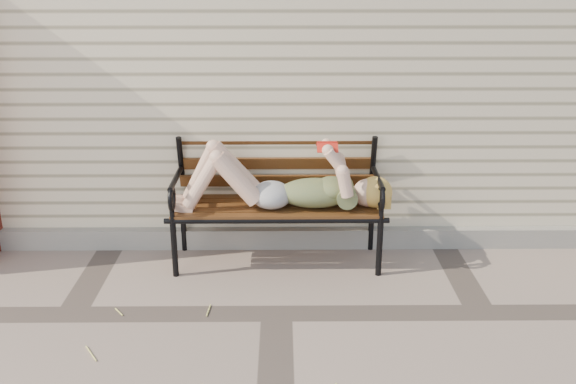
{
  "coord_description": "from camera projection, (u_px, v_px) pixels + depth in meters",
  "views": [
    {
      "loc": [
        0.04,
        -3.42,
        2.01
      ],
      "look_at": [
        0.07,
        0.5,
        0.61
      ],
      "focal_mm": 40.0,
      "sensor_mm": 36.0,
      "label": 1
    }
  ],
  "objects": [
    {
      "name": "ground",
      "position": [
        277.0,
        313.0,
        3.9
      ],
      "size": [
        80.0,
        80.0,
        0.0
      ],
      "primitive_type": "plane",
      "color": "gray",
      "rests_on": "ground"
    },
    {
      "name": "house_wall",
      "position": [
        278.0,
        19.0,
        6.22
      ],
      "size": [
        8.0,
        4.0,
        3.0
      ],
      "primitive_type": "cube",
      "color": "beige",
      "rests_on": "ground"
    },
    {
      "name": "foundation_strip",
      "position": [
        278.0,
        238.0,
        4.79
      ],
      "size": [
        8.0,
        0.1,
        0.15
      ],
      "primitive_type": "cube",
      "color": "gray",
      "rests_on": "ground"
    },
    {
      "name": "garden_bench",
      "position": [
        277.0,
        182.0,
        4.48
      ],
      "size": [
        1.57,
        0.62,
        1.02
      ],
      "color": "black",
      "rests_on": "ground"
    },
    {
      "name": "reading_woman",
      "position": [
        279.0,
        183.0,
        4.35
      ],
      "size": [
        1.48,
        0.34,
        0.47
      ],
      "color": "#0A3F4B",
      "rests_on": "ground"
    }
  ]
}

